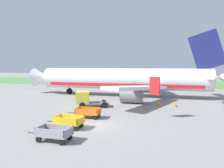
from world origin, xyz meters
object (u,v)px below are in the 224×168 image
(baggage_cart_nearest, at_px, (54,133))
(baggage_cart_second_in_row, at_px, (68,121))
(traffic_cone_near_plane, at_px, (144,107))
(traffic_cone_by_carts, at_px, (160,104))
(airplane, at_px, (128,79))
(service_truck_beside_carts, at_px, (86,99))
(traffic_cone_mid_apron, at_px, (175,105))
(baggage_cart_third_in_row, at_px, (88,112))

(baggage_cart_nearest, relative_size, baggage_cart_second_in_row, 0.99)
(traffic_cone_near_plane, xyz_separation_m, traffic_cone_by_carts, (1.84, 2.55, 0.06))
(airplane, distance_m, traffic_cone_by_carts, 10.58)
(baggage_cart_nearest, height_order, traffic_cone_by_carts, baggage_cart_nearest)
(service_truck_beside_carts, xyz_separation_m, traffic_cone_by_carts, (9.44, 2.75, -0.75))
(traffic_cone_near_plane, height_order, traffic_cone_mid_apron, traffic_cone_mid_apron)
(airplane, bearing_deg, traffic_cone_by_carts, -54.79)
(airplane, height_order, service_truck_beside_carts, airplane)
(baggage_cart_third_in_row, bearing_deg, traffic_cone_by_carts, 49.54)
(baggage_cart_second_in_row, height_order, traffic_cone_near_plane, baggage_cart_second_in_row)
(airplane, xyz_separation_m, traffic_cone_mid_apron, (7.95, -7.99, -2.75))
(baggage_cart_third_in_row, bearing_deg, airplane, 86.08)
(service_truck_beside_carts, bearing_deg, traffic_cone_near_plane, 1.50)
(traffic_cone_by_carts, bearing_deg, traffic_cone_mid_apron, 10.22)
(baggage_cart_third_in_row, distance_m, traffic_cone_mid_apron, 12.53)
(airplane, height_order, baggage_cart_nearest, airplane)
(baggage_cart_nearest, height_order, baggage_cart_second_in_row, same)
(traffic_cone_mid_apron, bearing_deg, baggage_cart_third_in_row, -136.52)
(baggage_cart_nearest, height_order, traffic_cone_near_plane, baggage_cart_nearest)
(baggage_cart_third_in_row, bearing_deg, traffic_cone_near_plane, 47.65)
(baggage_cart_third_in_row, relative_size, traffic_cone_mid_apron, 5.85)
(traffic_cone_by_carts, bearing_deg, traffic_cone_near_plane, -125.82)
(baggage_cart_second_in_row, bearing_deg, traffic_cone_near_plane, 60.09)
(airplane, distance_m, traffic_cone_mid_apron, 11.60)
(traffic_cone_near_plane, relative_size, traffic_cone_mid_apron, 0.96)
(baggage_cart_second_in_row, xyz_separation_m, traffic_cone_by_carts, (7.36, 12.15, -0.25))
(baggage_cart_nearest, xyz_separation_m, baggage_cart_third_in_row, (-0.15, 7.18, 0.00))
(baggage_cart_second_in_row, height_order, traffic_cone_by_carts, baggage_cart_second_in_row)
(traffic_cone_by_carts, bearing_deg, service_truck_beside_carts, -163.74)
(service_truck_beside_carts, distance_m, traffic_cone_near_plane, 7.64)
(baggage_cart_second_in_row, xyz_separation_m, traffic_cone_mid_apron, (9.42, 12.52, -0.30))
(baggage_cart_second_in_row, relative_size, service_truck_beside_carts, 0.75)
(baggage_cart_nearest, xyz_separation_m, traffic_cone_near_plane, (5.04, 12.88, -0.31))
(traffic_cone_mid_apron, bearing_deg, airplane, 134.88)
(baggage_cart_nearest, distance_m, baggage_cart_third_in_row, 7.19)
(airplane, xyz_separation_m, baggage_cart_third_in_row, (-1.14, -16.61, -2.45))
(baggage_cart_second_in_row, bearing_deg, service_truck_beside_carts, 102.46)
(baggage_cart_nearest, height_order, baggage_cart_third_in_row, same)
(baggage_cart_third_in_row, distance_m, traffic_cone_by_carts, 10.84)
(baggage_cart_nearest, xyz_separation_m, service_truck_beside_carts, (-2.56, 12.68, 0.50))
(service_truck_beside_carts, xyz_separation_m, traffic_cone_near_plane, (7.60, 0.20, -0.81))
(baggage_cart_nearest, distance_m, service_truck_beside_carts, 12.95)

